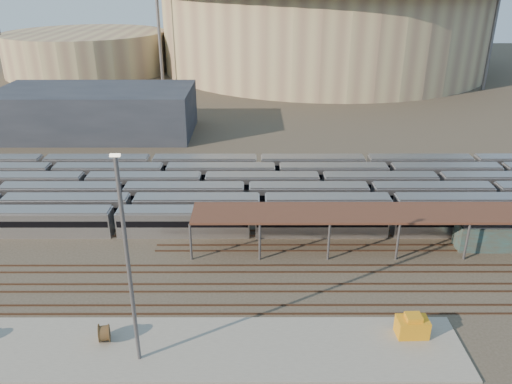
{
  "coord_description": "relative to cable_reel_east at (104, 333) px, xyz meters",
  "views": [
    {
      "loc": [
        0.01,
        -52.72,
        33.15
      ],
      "look_at": [
        0.13,
        12.0,
        4.54
      ],
      "focal_mm": 35.0,
      "sensor_mm": 36.0,
      "label": 1
    }
  ],
  "objects": [
    {
      "name": "stadium",
      "position": [
        39.66,
        154.05,
        15.38
      ],
      "size": [
        124.0,
        124.0,
        32.5
      ],
      "color": "tan",
      "rests_on": "ground"
    },
    {
      "name": "service_building",
      "position": [
        -20.34,
        69.05,
        3.91
      ],
      "size": [
        42.0,
        20.0,
        10.0
      ],
      "primitive_type": "cube",
      "color": "#1E232D",
      "rests_on": "ground"
    },
    {
      "name": "inspection_shed",
      "position": [
        36.66,
        18.05,
        3.89
      ],
      "size": [
        60.3,
        6.0,
        5.3
      ],
      "color": "#5B5A5F",
      "rests_on": "ground"
    },
    {
      "name": "ground",
      "position": [
        14.66,
        14.05,
        -1.09
      ],
      "size": [
        420.0,
        420.0,
        0.0
      ],
      "primitive_type": "plane",
      "color": "#383026",
      "rests_on": "ground"
    },
    {
      "name": "empty_tracks",
      "position": [
        14.66,
        9.05,
        -1.0
      ],
      "size": [
        170.0,
        9.62,
        0.18
      ],
      "color": "#4C3323",
      "rests_on": "ground"
    },
    {
      "name": "floodlight_0",
      "position": [
        -15.34,
        124.05,
        19.55
      ],
      "size": [
        4.0,
        1.0,
        38.4
      ],
      "color": "#5B5A5F",
      "rests_on": "ground"
    },
    {
      "name": "subway_trains",
      "position": [
        13.89,
        32.55,
        0.71
      ],
      "size": [
        123.97,
        23.9,
        3.6
      ],
      "color": "silver",
      "rests_on": "ground"
    },
    {
      "name": "secondary_arena",
      "position": [
        -45.34,
        144.05,
        5.91
      ],
      "size": [
        56.0,
        56.0,
        14.0
      ],
      "primitive_type": "cylinder",
      "color": "tan",
      "rests_on": "ground"
    },
    {
      "name": "floodlight_3",
      "position": [
        4.66,
        174.05,
        19.55
      ],
      "size": [
        4.0,
        1.0,
        38.4
      ],
      "color": "#5B5A5F",
      "rests_on": "ground"
    },
    {
      "name": "apron",
      "position": [
        9.66,
        -0.95,
        -0.99
      ],
      "size": [
        50.0,
        9.0,
        0.2
      ],
      "primitive_type": "cube",
      "color": "gray",
      "rests_on": "ground"
    },
    {
      "name": "yellow_equipment",
      "position": [
        30.12,
        0.79,
        0.05
      ],
      "size": [
        3.1,
        2.01,
        1.9
      ],
      "primitive_type": "cube",
      "rotation": [
        0.0,
        0.0,
        0.04
      ],
      "color": "#C27F12",
      "rests_on": "apron"
    },
    {
      "name": "floodlight_2",
      "position": [
        84.66,
        114.05,
        19.55
      ],
      "size": [
        4.0,
        1.0,
        38.4
      ],
      "color": "#5B5A5F",
      "rests_on": "ground"
    },
    {
      "name": "yard_light_pole",
      "position": [
        3.87,
        -2.43,
        9.26
      ],
      "size": [
        0.81,
        0.36,
        20.13
      ],
      "color": "#5B5A5F",
      "rests_on": "apron"
    },
    {
      "name": "cable_reel_east",
      "position": [
        0.0,
        0.0,
        0.0
      ],
      "size": [
        1.39,
        1.97,
        1.79
      ],
      "primitive_type": "cylinder",
      "rotation": [
        0.0,
        1.57,
        0.24
      ],
      "color": "brown",
      "rests_on": "apron"
    }
  ]
}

